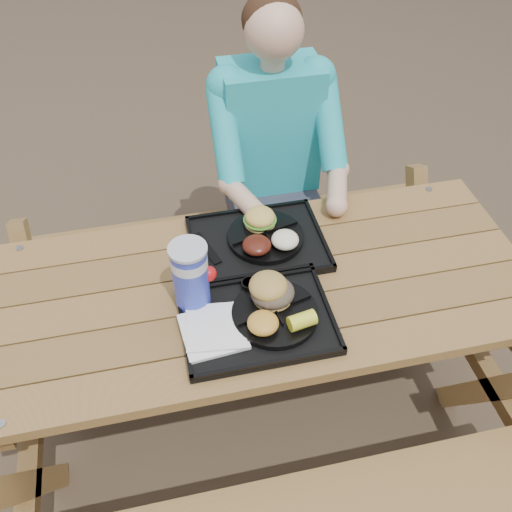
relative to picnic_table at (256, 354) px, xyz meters
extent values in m
plane|color=#999999|center=(0.00, 0.00, -0.38)|extent=(60.00, 60.00, 0.00)
cube|color=black|center=(-0.03, -0.15, 0.39)|extent=(0.45, 0.35, 0.02)
cube|color=black|center=(0.04, 0.17, 0.39)|extent=(0.45, 0.35, 0.02)
cylinder|color=black|center=(0.02, -0.15, 0.41)|extent=(0.26, 0.26, 0.02)
cylinder|color=black|center=(0.07, 0.18, 0.41)|extent=(0.26, 0.26, 0.02)
cube|color=white|center=(-0.17, -0.18, 0.41)|extent=(0.19, 0.19, 0.02)
cylinder|color=#182AB8|center=(-0.21, -0.04, 0.50)|extent=(0.11, 0.11, 0.22)
cylinder|color=black|center=(-0.03, -0.03, 0.41)|extent=(0.05, 0.05, 0.03)
cylinder|color=gold|center=(0.04, -0.02, 0.41)|extent=(0.05, 0.05, 0.03)
ellipsoid|color=gold|center=(-0.02, -0.21, 0.44)|extent=(0.09, 0.09, 0.05)
cube|color=black|center=(-0.13, 0.18, 0.40)|extent=(0.08, 0.17, 0.01)
ellipsoid|color=#501A10|center=(0.03, 0.12, 0.44)|extent=(0.10, 0.10, 0.04)
ellipsoid|color=white|center=(0.12, 0.12, 0.44)|extent=(0.09, 0.09, 0.05)
camera|label=1|loc=(-0.26, -1.20, 1.73)|focal=40.00mm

